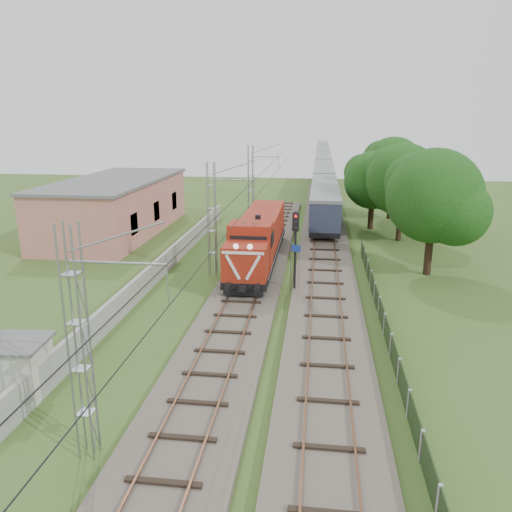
# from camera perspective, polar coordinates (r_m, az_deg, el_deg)

# --- Properties ---
(ground) EXTENTS (140.00, 140.00, 0.00)m
(ground) POSITION_cam_1_polar(r_m,az_deg,el_deg) (24.63, -3.86, -10.87)
(ground) COLOR #3C541F
(ground) RESTS_ON ground
(track_main) EXTENTS (4.20, 70.00, 0.45)m
(track_main) POSITION_cam_1_polar(r_m,az_deg,el_deg) (30.89, -1.39, -4.79)
(track_main) COLOR #6B6054
(track_main) RESTS_ON ground
(track_side) EXTENTS (4.20, 80.00, 0.45)m
(track_side) POSITION_cam_1_polar(r_m,az_deg,el_deg) (42.98, 7.81, 1.00)
(track_side) COLOR #6B6054
(track_side) RESTS_ON ground
(catenary) EXTENTS (3.31, 70.00, 8.00)m
(catenary) POSITION_cam_1_polar(r_m,az_deg,el_deg) (35.08, -4.99, 4.23)
(catenary) COLOR gray
(catenary) RESTS_ON ground
(boundary_wall) EXTENTS (0.25, 40.00, 1.50)m
(boundary_wall) POSITION_cam_1_polar(r_m,az_deg,el_deg) (36.77, -10.29, -0.73)
(boundary_wall) COLOR #9E9E99
(boundary_wall) RESTS_ON ground
(station_building) EXTENTS (8.40, 20.40, 5.22)m
(station_building) POSITION_cam_1_polar(r_m,az_deg,el_deg) (50.24, -15.66, 5.56)
(station_building) COLOR tan
(station_building) RESTS_ON ground
(fence) EXTENTS (0.12, 32.00, 1.20)m
(fence) POSITION_cam_1_polar(r_m,az_deg,el_deg) (26.95, 14.49, -7.53)
(fence) COLOR black
(fence) RESTS_ON ground
(locomotive) EXTENTS (2.83, 16.18, 4.11)m
(locomotive) POSITION_cam_1_polar(r_m,az_deg,el_deg) (37.52, 0.31, 2.07)
(locomotive) COLOR black
(locomotive) RESTS_ON ground
(coach_rake) EXTENTS (2.87, 107.31, 3.32)m
(coach_rake) POSITION_cam_1_polar(r_m,az_deg,el_deg) (96.94, 7.68, 10.53)
(coach_rake) COLOR black
(coach_rake) RESTS_ON ground
(signal_post) EXTENTS (0.58, 0.46, 5.33)m
(signal_post) POSITION_cam_1_polar(r_m,az_deg,el_deg) (31.27, 4.53, 2.10)
(signal_post) COLOR black
(signal_post) RESTS_ON ground
(relay_hut) EXTENTS (2.46, 2.46, 2.36)m
(relay_hut) POSITION_cam_1_polar(r_m,az_deg,el_deg) (22.76, -25.39, -11.48)
(relay_hut) COLOR beige
(relay_hut) RESTS_ON ground
(tree_a) EXTENTS (6.91, 6.58, 8.95)m
(tree_a) POSITION_cam_1_polar(r_m,az_deg,el_deg) (36.79, 19.80, 6.33)
(tree_a) COLOR #341F15
(tree_a) RESTS_ON ground
(tree_b) EXTENTS (6.76, 6.44, 8.76)m
(tree_b) POSITION_cam_1_polar(r_m,az_deg,el_deg) (46.49, 16.53, 8.26)
(tree_b) COLOR #341F15
(tree_b) RESTS_ON ground
(tree_c) EXTENTS (5.97, 5.68, 7.73)m
(tree_c) POSITION_cam_1_polar(r_m,az_deg,el_deg) (50.89, 13.32, 8.35)
(tree_c) COLOR #341F15
(tree_c) RESTS_ON ground
(tree_d) EXTENTS (6.85, 6.52, 8.88)m
(tree_d) POSITION_cam_1_polar(r_m,az_deg,el_deg) (56.74, 15.46, 9.66)
(tree_d) COLOR #341F15
(tree_d) RESTS_ON ground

